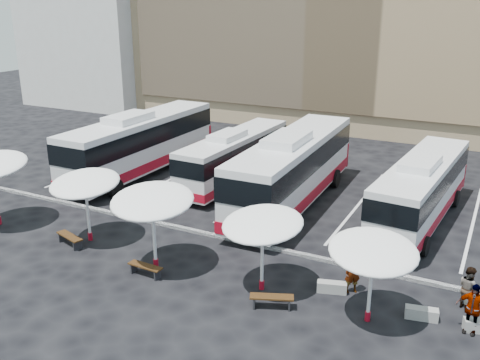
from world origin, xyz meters
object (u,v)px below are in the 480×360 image
at_px(bus_1, 235,155).
at_px(conc_bench_1, 422,314).
at_px(wood_bench_2, 145,268).
at_px(bus_3, 422,188).
at_px(wood_bench_1, 70,238).
at_px(sunshade_4, 373,252).
at_px(bus_0, 141,142).
at_px(conc_bench_0, 332,287).
at_px(sunshade_1, 85,183).
at_px(sunshade_3, 263,224).
at_px(passenger_2, 472,309).
at_px(wood_bench_3, 272,299).
at_px(passenger_0, 353,272).
at_px(bus_2, 293,167).
at_px(sunshade_2, 152,201).
at_px(passenger_1, 469,288).

relative_size(bus_1, conc_bench_1, 9.31).
bearing_deg(wood_bench_2, bus_3, 50.27).
bearing_deg(conc_bench_1, wood_bench_1, -175.66).
xyz_separation_m(bus_1, sunshade_4, (11.42, -11.54, 1.03)).
height_order(bus_0, conc_bench_1, bus_0).
height_order(bus_0, conc_bench_0, bus_0).
bearing_deg(sunshade_1, bus_0, 112.96).
bearing_deg(conc_bench_1, bus_0, 154.35).
xyz_separation_m(sunshade_3, passenger_2, (7.68, 0.60, -1.87)).
bearing_deg(wood_bench_1, sunshade_3, 2.79).
height_order(sunshade_1, sunshade_4, sunshade_1).
relative_size(wood_bench_3, passenger_2, 0.89).
distance_m(sunshade_3, conc_bench_1, 6.63).
distance_m(sunshade_1, passenger_0, 12.77).
bearing_deg(wood_bench_2, wood_bench_1, 171.41).
distance_m(sunshade_1, wood_bench_2, 5.40).
bearing_deg(conc_bench_0, bus_0, 150.54).
height_order(conc_bench_1, passenger_0, passenger_0).
bearing_deg(conc_bench_1, wood_bench_3, -160.59).
bearing_deg(bus_3, conc_bench_1, -75.32).
xyz_separation_m(bus_1, bus_3, (11.50, -1.39, 0.12)).
xyz_separation_m(bus_1, wood_bench_2, (2.28, -12.48, -1.37)).
relative_size(bus_2, sunshade_2, 3.12).
bearing_deg(bus_2, sunshade_2, -105.47).
bearing_deg(sunshade_1, sunshade_3, -2.62).
height_order(bus_3, passenger_1, bus_3).
bearing_deg(bus_1, bus_0, -167.21).
xyz_separation_m(sunshade_1, sunshade_4, (13.64, -0.70, -0.12)).
bearing_deg(bus_0, wood_bench_2, -52.11).
bearing_deg(sunshade_4, passenger_2, 14.68).
bearing_deg(wood_bench_2, passenger_2, 8.28).
distance_m(bus_2, sunshade_3, 9.65).
relative_size(bus_3, sunshade_2, 2.69).
height_order(wood_bench_1, passenger_0, passenger_0).
xyz_separation_m(bus_2, passenger_0, (5.68, -7.89, -1.29)).
distance_m(conc_bench_0, passenger_0, 1.03).
relative_size(bus_2, conc_bench_0, 11.61).
height_order(bus_3, sunshade_4, bus_3).
relative_size(sunshade_3, sunshade_4, 0.97).
height_order(conc_bench_1, passenger_2, passenger_2).
relative_size(sunshade_1, wood_bench_1, 2.14).
bearing_deg(bus_2, bus_1, 155.82).
bearing_deg(wood_bench_2, wood_bench_3, 1.29).
bearing_deg(wood_bench_1, sunshade_4, 0.82).
relative_size(sunshade_1, passenger_2, 1.94).
height_order(bus_3, wood_bench_1, bus_3).
height_order(sunshade_3, passenger_2, sunshade_3).
relative_size(sunshade_2, wood_bench_2, 2.74).
distance_m(sunshade_3, sunshade_4, 4.35).
xyz_separation_m(sunshade_1, passenger_1, (16.75, 1.80, -2.03)).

